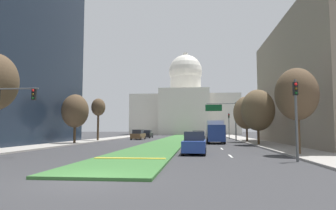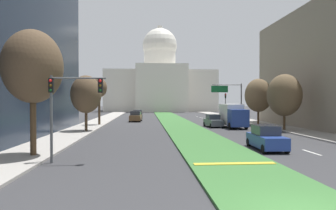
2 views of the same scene
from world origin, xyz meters
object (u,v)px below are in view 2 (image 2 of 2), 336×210
(traffic_light_near_left, at_px, (66,99))
(street_tree_right_far, at_px, (258,95))
(street_tree_left_near, at_px, (33,67))
(sedan_distant, at_px, (136,117))
(capitol_building, at_px, (160,84))
(box_truck_delivery, at_px, (233,115))
(street_tree_left_far, at_px, (99,88))
(street_tree_left_mid, at_px, (86,94))
(sedan_midblock, at_px, (213,121))
(sedan_lead_stopped, at_px, (266,138))
(street_tree_right_mid, at_px, (284,95))
(sedan_far_horizon, at_px, (138,114))
(traffic_light_far_right, at_px, (225,102))
(overhead_guide_sign, at_px, (230,95))

(traffic_light_near_left, xyz_separation_m, street_tree_right_far, (21.55, 25.33, 0.68))
(street_tree_left_near, distance_m, sedan_distant, 33.35)
(capitol_building, distance_m, box_truck_delivery, 67.19)
(street_tree_left_far, relative_size, street_tree_right_far, 1.01)
(traffic_light_near_left, bearing_deg, box_truck_delivery, 52.56)
(street_tree_left_mid, height_order, sedan_midblock, street_tree_left_mid)
(sedan_lead_stopped, bearing_deg, sedan_distant, 109.60)
(sedan_midblock, bearing_deg, street_tree_right_mid, -38.63)
(sedan_distant, height_order, sedan_far_horizon, sedan_distant)
(street_tree_left_near, xyz_separation_m, street_tree_right_far, (24.14, 23.41, -1.42))
(street_tree_left_far, bearing_deg, capitol_building, 79.06)
(street_tree_left_near, distance_m, street_tree_left_mid, 15.83)
(capitol_building, height_order, traffic_light_near_left, capitol_building)
(traffic_light_far_right, relative_size, sedan_lead_stopped, 1.18)
(street_tree_right_mid, bearing_deg, sedan_distant, 136.95)
(street_tree_right_mid, bearing_deg, traffic_light_far_right, 93.28)
(street_tree_right_mid, distance_m, street_tree_left_far, 25.60)
(overhead_guide_sign, xyz_separation_m, street_tree_left_near, (-21.24, -28.19, 1.27))
(street_tree_left_mid, height_order, box_truck_delivery, street_tree_left_mid)
(street_tree_right_mid, bearing_deg, street_tree_left_mid, 178.37)
(overhead_guide_sign, distance_m, box_truck_delivery, 9.19)
(capitol_building, distance_m, street_tree_right_mid, 72.20)
(capitol_building, height_order, overhead_guide_sign, capitol_building)
(sedan_far_horizon, bearing_deg, overhead_guide_sign, -41.84)
(street_tree_left_mid, xyz_separation_m, street_tree_left_far, (0.17, 8.84, 1.05))
(traffic_light_near_left, xyz_separation_m, sedan_lead_stopped, (13.85, 3.81, -2.95))
(street_tree_left_mid, bearing_deg, street_tree_left_near, -91.00)
(street_tree_left_mid, distance_m, street_tree_right_far, 25.06)
(capitol_building, height_order, street_tree_left_near, capitol_building)
(traffic_light_far_right, relative_size, street_tree_left_near, 0.62)
(street_tree_right_far, height_order, box_truck_delivery, street_tree_right_far)
(overhead_guide_sign, height_order, box_truck_delivery, overhead_guide_sign)
(street_tree_left_far, bearing_deg, traffic_light_far_right, 29.39)
(traffic_light_far_right, xyz_separation_m, street_tree_left_mid, (-22.64, -21.50, 1.12))
(street_tree_left_far, bearing_deg, sedan_distant, 57.13)
(traffic_light_near_left, height_order, sedan_lead_stopped, traffic_light_near_left)
(sedan_midblock, bearing_deg, sedan_distant, 134.32)
(traffic_light_far_right, height_order, sedan_midblock, traffic_light_far_right)
(street_tree_right_mid, height_order, sedan_distant, street_tree_right_mid)
(traffic_light_far_right, bearing_deg, street_tree_left_far, -150.61)
(traffic_light_near_left, bearing_deg, sedan_lead_stopped, 15.39)
(traffic_light_far_right, xyz_separation_m, sedan_midblock, (-6.16, -16.24, -2.49))
(street_tree_left_mid, bearing_deg, sedan_far_horizon, 78.63)
(street_tree_right_mid, relative_size, street_tree_left_far, 0.99)
(traffic_light_near_left, distance_m, street_tree_left_mid, 17.85)
(capitol_building, xyz_separation_m, overhead_guide_sign, (8.91, -57.92, -4.96))
(street_tree_left_mid, relative_size, sedan_far_horizon, 1.47)
(traffic_light_near_left, distance_m, sedan_far_horizon, 44.33)
(sedan_distant, height_order, box_truck_delivery, box_truck_delivery)
(overhead_guide_sign, xyz_separation_m, street_tree_left_mid, (-20.97, -12.43, -0.20))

